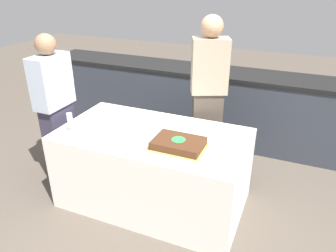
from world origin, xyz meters
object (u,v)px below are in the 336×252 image
object	(u,v)px
cake	(178,143)
person_cutting_cake	(208,97)
person_seated_left	(56,110)
wine_glass	(70,120)
plate_stack	(110,126)

from	to	relation	value
cake	person_cutting_cake	bearing A→B (deg)	90.00
person_cutting_cake	person_seated_left	bearing A→B (deg)	2.60
cake	person_seated_left	xyz separation A→B (m)	(-1.36, 0.14, 0.02)
person_seated_left	person_cutting_cake	bearing A→B (deg)	-63.46
person_cutting_cake	wine_glass	bearing A→B (deg)	19.72
plate_stack	wine_glass	size ratio (longest dim) A/B	1.31
cake	wine_glass	size ratio (longest dim) A/B	2.47
plate_stack	person_seated_left	bearing A→B (deg)	176.27
cake	person_cutting_cake	size ratio (longest dim) A/B	0.26
person_cutting_cake	person_seated_left	world-z (taller)	person_cutting_cake
wine_glass	person_seated_left	world-z (taller)	person_seated_left
cake	plate_stack	xyz separation A→B (m)	(-0.71, 0.10, -0.01)
cake	plate_stack	distance (m)	0.71
plate_stack	wine_glass	xyz separation A→B (m)	(-0.27, -0.21, 0.10)
person_seated_left	cake	bearing A→B (deg)	-95.81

